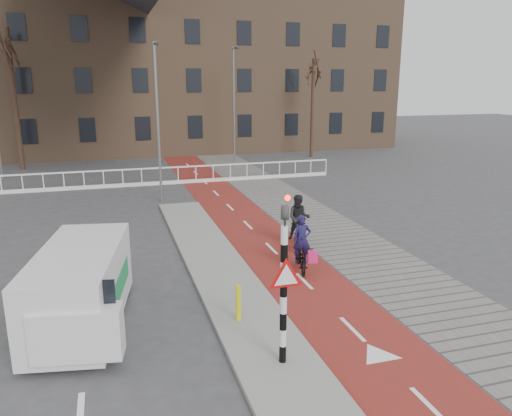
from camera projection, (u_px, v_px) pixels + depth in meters
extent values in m
plane|color=#38383A|center=(278.00, 319.00, 12.21)|extent=(120.00, 120.00, 0.00)
cube|color=maroon|center=(235.00, 213.00, 21.89)|extent=(2.50, 60.00, 0.01)
cube|color=slate|center=(295.00, 208.00, 22.67)|extent=(3.00, 60.00, 0.01)
cube|color=gray|center=(215.00, 264.00, 15.70)|extent=(1.80, 16.00, 0.12)
cylinder|color=black|center=(283.00, 296.00, 9.79)|extent=(0.14, 0.14, 2.88)
imported|color=black|center=(285.00, 206.00, 9.33)|extent=(0.13, 0.16, 0.80)
cylinder|color=#FF0C05|center=(288.00, 198.00, 9.16)|extent=(0.11, 0.02, 0.11)
cylinder|color=#EEEB0D|center=(238.00, 303.00, 11.81)|extent=(0.12, 0.12, 0.88)
imported|color=black|center=(302.00, 257.00, 15.21)|extent=(0.95, 1.72, 0.86)
imported|color=#1B1644|center=(302.00, 239.00, 15.07)|extent=(0.61, 0.48, 1.49)
cube|color=#DA1E6B|center=(313.00, 257.00, 14.71)|extent=(0.32, 0.24, 0.34)
imported|color=black|center=(299.00, 233.00, 17.29)|extent=(1.14, 1.77, 1.03)
imported|color=black|center=(299.00, 218.00, 17.16)|extent=(0.97, 0.88, 1.62)
cube|color=silver|center=(81.00, 286.00, 11.67)|extent=(2.49, 4.61, 1.75)
cube|color=#1F8E49|center=(40.00, 294.00, 11.45)|extent=(0.51, 2.76, 0.55)
cube|color=#1F8E49|center=(120.00, 285.00, 11.94)|extent=(0.51, 2.76, 0.55)
cube|color=black|center=(75.00, 303.00, 9.87)|extent=(1.56, 0.32, 0.90)
cylinder|color=black|center=(31.00, 347.00, 10.33)|extent=(0.32, 0.64, 0.61)
cylinder|color=black|center=(104.00, 343.00, 10.50)|extent=(0.32, 0.64, 0.61)
cylinder|color=black|center=(66.00, 289.00, 13.19)|extent=(0.32, 0.64, 0.61)
cylinder|color=black|center=(124.00, 286.00, 13.36)|extent=(0.32, 0.64, 0.61)
cube|color=silver|center=(83.00, 172.00, 26.33)|extent=(28.00, 0.08, 0.08)
cube|color=silver|center=(85.00, 187.00, 26.55)|extent=(28.00, 0.10, 0.20)
cube|color=#7F6047|center=(111.00, 75.00, 39.53)|extent=(46.00, 10.00, 12.00)
cylinder|color=#301E15|center=(15.00, 101.00, 31.26)|extent=(0.30, 0.30, 8.73)
cylinder|color=#301E15|center=(313.00, 109.00, 36.78)|extent=(0.26, 0.26, 7.15)
cylinder|color=slate|center=(158.00, 125.00, 23.01)|extent=(0.12, 0.12, 7.31)
cylinder|color=slate|center=(234.00, 105.00, 34.68)|extent=(0.12, 0.12, 7.82)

